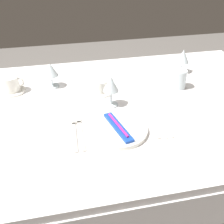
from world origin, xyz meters
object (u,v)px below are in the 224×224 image
object	(u,v)px
fork_outer	(81,131)
drink_tumbler	(179,79)
toothbrush_package	(118,127)
coffee_cup_left	(100,86)
fork_inner	(75,133)
wine_glass_left	(183,57)
coffee_cup_right	(11,84)
dinner_knife	(152,124)
dinner_plate	(118,130)
wine_glass_centre	(51,71)
wine_glass_right	(111,85)
spoon_dessert	(163,119)
spoon_soup	(157,120)

from	to	relation	value
fork_outer	drink_tumbler	distance (m)	0.61
toothbrush_package	coffee_cup_left	distance (m)	0.34
fork_inner	wine_glass_left	bearing A→B (deg)	34.35
coffee_cup_right	dinner_knife	bearing A→B (deg)	-34.52
dinner_plate	toothbrush_package	world-z (taller)	toothbrush_package
wine_glass_centre	wine_glass_right	bearing A→B (deg)	-42.72
coffee_cup_left	wine_glass_centre	bearing A→B (deg)	153.71
spoon_dessert	dinner_plate	bearing A→B (deg)	-167.94
dinner_knife	wine_glass_right	world-z (taller)	wine_glass_right
toothbrush_package	wine_glass_centre	size ratio (longest dim) A/B	1.61
dinner_plate	wine_glass_left	bearing A→B (deg)	44.53
dinner_knife	fork_inner	bearing A→B (deg)	179.07
fork_outer	drink_tumbler	xyz separation A→B (m)	(0.55, 0.28, 0.05)
coffee_cup_right	fork_inner	bearing A→B (deg)	-56.00
coffee_cup_left	dinner_knife	bearing A→B (deg)	-61.95
coffee_cup_left	fork_outer	bearing A→B (deg)	-113.66
fork_inner	spoon_soup	world-z (taller)	spoon_soup
fork_outer	wine_glass_left	distance (m)	0.79
dinner_knife	wine_glass_right	xyz separation A→B (m)	(-0.14, 0.19, 0.10)
coffee_cup_left	dinner_plate	bearing A→B (deg)	-87.28
coffee_cup_left	wine_glass_right	distance (m)	0.15
dinner_plate	coffee_cup_left	size ratio (longest dim) A/B	2.36
fork_inner	wine_glass_right	world-z (taller)	wine_glass_right
toothbrush_package	coffee_cup_right	xyz separation A→B (m)	(-0.45, 0.44, 0.02)
spoon_soup	spoon_dessert	distance (m)	0.03
dinner_plate	spoon_dessert	size ratio (longest dim) A/B	1.15
fork_outer	coffee_cup_right	world-z (taller)	coffee_cup_right
spoon_soup	spoon_dessert	xyz separation A→B (m)	(0.03, 0.00, 0.00)
toothbrush_package	dinner_knife	world-z (taller)	toothbrush_package
fork_inner	coffee_cup_right	bearing A→B (deg)	124.00
wine_glass_right	wine_glass_centre	bearing A→B (deg)	137.28
dinner_knife	coffee_cup_right	distance (m)	0.74
drink_tumbler	fork_outer	bearing A→B (deg)	-153.25
spoon_soup	drink_tumbler	world-z (taller)	drink_tumbler
fork_inner	dinner_knife	distance (m)	0.33
dinner_plate	fork_outer	world-z (taller)	dinner_plate
wine_glass_centre	drink_tumbler	distance (m)	0.67
dinner_knife	fork_outer	bearing A→B (deg)	178.16
dinner_knife	coffee_cup_right	xyz separation A→B (m)	(-0.61, 0.42, 0.04)
dinner_plate	dinner_knife	world-z (taller)	dinner_plate
dinner_plate	wine_glass_centre	world-z (taller)	wine_glass_centre
spoon_dessert	coffee_cup_left	distance (m)	0.37
coffee_cup_right	wine_glass_right	size ratio (longest dim) A/B	0.73
toothbrush_package	spoon_dessert	bearing A→B (deg)	12.06
toothbrush_package	dinner_knife	size ratio (longest dim) A/B	0.97
dinner_plate	wine_glass_right	distance (m)	0.23
spoon_dessert	coffee_cup_left	xyz separation A→B (m)	(-0.23, 0.29, 0.04)
dinner_knife	spoon_soup	size ratio (longest dim) A/B	1.03
dinner_plate	spoon_soup	distance (m)	0.19
toothbrush_package	dinner_knife	distance (m)	0.16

